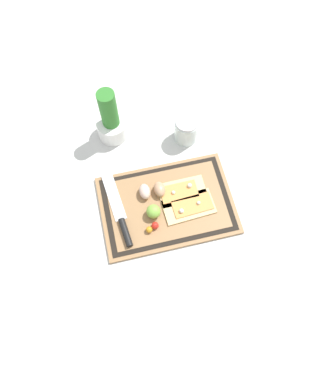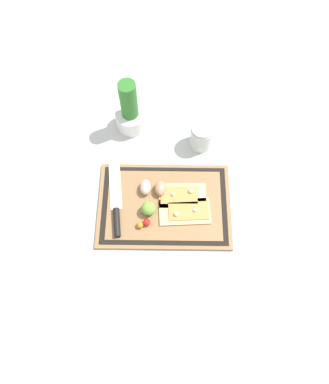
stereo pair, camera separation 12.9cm
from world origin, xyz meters
name	(u,v)px [view 2 (the right image)]	position (x,y,z in m)	size (l,w,h in m)	color
ground_plane	(164,206)	(0.00, 0.00, 0.00)	(6.00, 6.00, 0.00)	silver
cutting_board	(164,205)	(0.00, 0.00, 0.01)	(0.46, 0.32, 0.02)	#997047
pizza_slice_near	(186,212)	(0.07, -0.03, 0.02)	(0.18, 0.10, 0.02)	#DBBC7F
pizza_slice_far	(182,195)	(0.06, 0.03, 0.02)	(0.17, 0.10, 0.02)	#DBBC7F
knife	(116,210)	(-0.16, -0.02, 0.02)	(0.06, 0.29, 0.02)	silver
egg_brown	(160,188)	(-0.01, 0.05, 0.03)	(0.04, 0.06, 0.04)	tan
egg_pink	(146,187)	(-0.07, 0.06, 0.03)	(0.04, 0.06, 0.04)	beige
lime	(148,208)	(-0.05, -0.03, 0.04)	(0.05, 0.05, 0.05)	#7FB742
cherry_tomato_red	(147,222)	(-0.06, -0.07, 0.03)	(0.02, 0.02, 0.02)	red
cherry_tomato_yellow	(140,225)	(-0.08, -0.08, 0.03)	(0.02, 0.02, 0.02)	orange
herb_pot	(130,113)	(-0.13, 0.34, 0.08)	(0.11, 0.11, 0.23)	white
sauce_jar	(202,137)	(0.13, 0.26, 0.05)	(0.09, 0.09, 0.11)	silver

